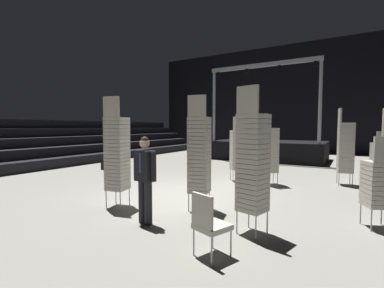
# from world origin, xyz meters

# --- Properties ---
(ground_plane) EXTENTS (22.00, 30.00, 0.10)m
(ground_plane) POSITION_xyz_m (0.00, 0.00, -0.05)
(ground_plane) COLOR gray
(arena_end_wall) EXTENTS (22.00, 0.30, 8.00)m
(arena_end_wall) POSITION_xyz_m (0.00, 15.00, 4.00)
(arena_end_wall) COLOR black
(arena_end_wall) RESTS_ON ground_plane
(bleacher_bank_left) EXTENTS (3.75, 24.00, 2.25)m
(bleacher_bank_left) POSITION_xyz_m (-9.12, 1.00, 1.12)
(bleacher_bank_left) COLOR black
(bleacher_bank_left) RESTS_ON ground_plane
(stage_riser) EXTENTS (6.07, 3.57, 5.19)m
(stage_riser) POSITION_xyz_m (0.00, 9.30, 0.60)
(stage_riser) COLOR black
(stage_riser) RESTS_ON ground_plane
(man_with_tie) EXTENTS (0.57, 0.30, 1.70)m
(man_with_tie) POSITION_xyz_m (0.70, -2.43, 0.96)
(man_with_tie) COLOR black
(man_with_tie) RESTS_ON ground_plane
(chair_stack_front_left) EXTENTS (0.51, 0.51, 2.48)m
(chair_stack_front_left) POSITION_xyz_m (3.96, 3.57, 1.24)
(chair_stack_front_left) COLOR #B2B5BA
(chair_stack_front_left) RESTS_ON ground_plane
(chair_stack_mid_left) EXTENTS (0.61, 0.61, 2.31)m
(chair_stack_mid_left) POSITION_xyz_m (1.84, 2.40, 1.15)
(chair_stack_mid_left) COLOR #B2B5BA
(chair_stack_mid_left) RESTS_ON ground_plane
(chair_stack_mid_right) EXTENTS (0.52, 0.52, 2.56)m
(chair_stack_mid_right) POSITION_xyz_m (1.19, -1.14, 1.28)
(chair_stack_mid_right) COLOR #B2B5BA
(chair_stack_mid_right) RESTS_ON ground_plane
(chair_stack_rear_left) EXTENTS (0.52, 0.52, 2.56)m
(chair_stack_rear_left) POSITION_xyz_m (-0.59, -1.88, 1.28)
(chair_stack_rear_left) COLOR #B2B5BA
(chair_stack_rear_left) RESTS_ON ground_plane
(chair_stack_rear_right) EXTENTS (0.53, 0.53, 2.56)m
(chair_stack_rear_right) POSITION_xyz_m (2.64, -1.85, 1.28)
(chair_stack_rear_right) COLOR #B2B5BA
(chair_stack_rear_right) RESTS_ON ground_plane
(chair_stack_rear_centre) EXTENTS (0.62, 0.62, 2.22)m
(chair_stack_rear_centre) POSITION_xyz_m (0.73, 2.41, 1.11)
(chair_stack_rear_centre) COLOR #B2B5BA
(chair_stack_rear_centre) RESTS_ON ground_plane
(chair_stack_aisle_left) EXTENTS (0.58, 0.58, 1.71)m
(chair_stack_aisle_left) POSITION_xyz_m (4.56, -0.43, 0.86)
(chair_stack_aisle_left) COLOR #B2B5BA
(chair_stack_aisle_left) RESTS_ON ground_plane
(chair_stack_aisle_right) EXTENTS (0.59, 0.59, 1.71)m
(chair_stack_aisle_right) POSITION_xyz_m (5.06, 6.52, 0.86)
(chair_stack_aisle_right) COLOR #B2B5BA
(chair_stack_aisle_right) RESTS_ON ground_plane
(crew_worker_near_stage) EXTENTS (0.42, 0.52, 1.71)m
(crew_worker_near_stage) POSITION_xyz_m (-2.14, 5.15, 0.97)
(crew_worker_near_stage) COLOR black
(crew_worker_near_stage) RESTS_ON ground_plane
(equipment_road_case) EXTENTS (0.99, 0.75, 0.46)m
(equipment_road_case) POSITION_xyz_m (-4.92, 2.06, 0.23)
(equipment_road_case) COLOR black
(equipment_road_case) RESTS_ON ground_plane
(loose_chair_near_man) EXTENTS (0.56, 0.56, 0.95)m
(loose_chair_near_man) POSITION_xyz_m (2.39, -3.03, 0.53)
(loose_chair_near_man) COLOR #B2B5BA
(loose_chair_near_man) RESTS_ON ground_plane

